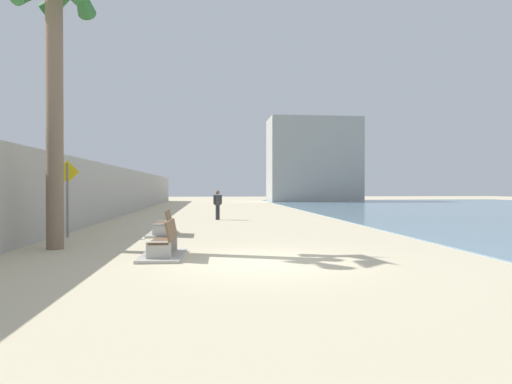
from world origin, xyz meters
TOP-DOWN VIEW (x-y plane):
  - ground_plane at (0.00, 18.00)m, footprint 120.00×120.00m
  - seawall at (-7.50, 18.00)m, footprint 0.80×64.00m
  - palm_tree at (-5.96, 2.86)m, footprint 2.52×2.55m
  - bench_near at (-2.54, 1.02)m, footprint 1.17×2.13m
  - bench_far at (-3.13, 6.41)m, footprint 1.12×2.11m
  - person_walking at (-0.90, 14.20)m, footprint 0.50×0.28m
  - pedestrian_sign at (-6.58, 6.02)m, footprint 0.85×0.08m
  - harbor_building at (12.42, 46.00)m, footprint 12.00×6.00m

SIDE VIEW (x-z plane):
  - ground_plane at x=0.00m, z-range 0.00..0.00m
  - bench_near at x=-2.54m, z-range -0.26..0.72m
  - bench_far at x=-3.13m, z-range -0.26..0.72m
  - person_walking at x=-0.90m, z-range 0.14..1.83m
  - seawall at x=-7.50m, z-range 0.00..3.17m
  - pedestrian_sign at x=-6.58m, z-range 0.35..3.20m
  - harbor_building at x=12.42m, z-range 0.00..11.03m
  - palm_tree at x=-5.96m, z-range 1.84..10.37m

